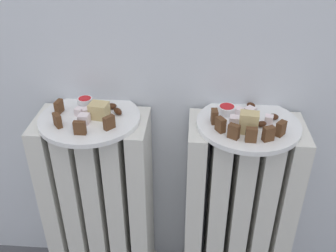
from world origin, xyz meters
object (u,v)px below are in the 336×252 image
object	(u,v)px
radiator_right	(236,216)
fork	(243,123)
radiator_left	(101,209)
jam_bowl_left	(85,102)
jam_bowl_right	(227,109)
plate_left	(90,118)
plate_right	(248,124)

from	to	relation	value
radiator_right	fork	distance (m)	0.32
radiator_left	jam_bowl_left	bearing A→B (deg)	114.94
fork	radiator_left	bearing A→B (deg)	178.79
radiator_right	jam_bowl_right	xyz separation A→B (m)	(-0.05, 0.04, 0.33)
radiator_right	jam_bowl_left	size ratio (longest dim) A/B	15.28
radiator_left	jam_bowl_right	xyz separation A→B (m)	(0.35, 0.04, 0.33)
jam_bowl_left	jam_bowl_right	world-z (taller)	jam_bowl_left
radiator_left	plate_left	size ratio (longest dim) A/B	2.34
radiator_left	fork	xyz separation A→B (m)	(0.39, -0.01, 0.32)
plate_right	jam_bowl_right	size ratio (longest dim) A/B	5.77
plate_right	plate_left	bearing A→B (deg)	180.00
jam_bowl_left	fork	xyz separation A→B (m)	(0.41, -0.06, -0.01)
plate_right	jam_bowl_left	bearing A→B (deg)	173.62
plate_right	fork	distance (m)	0.02
plate_left	plate_right	distance (m)	0.40
plate_left	jam_bowl_right	world-z (taller)	jam_bowl_right
jam_bowl_right	plate_right	bearing A→B (deg)	-37.08
jam_bowl_left	fork	world-z (taller)	jam_bowl_left
plate_left	jam_bowl_right	bearing A→B (deg)	6.48
plate_left	radiator_left	bearing A→B (deg)	0.00
radiator_left	jam_bowl_right	size ratio (longest dim) A/B	13.49
radiator_left	radiator_right	size ratio (longest dim) A/B	1.00
jam_bowl_right	jam_bowl_left	bearing A→B (deg)	178.81
jam_bowl_left	jam_bowl_right	xyz separation A→B (m)	(0.37, -0.01, -0.00)
radiator_right	fork	world-z (taller)	fork
plate_left	plate_right	xyz separation A→B (m)	(0.40, 0.00, 0.00)
jam_bowl_right	radiator_right	bearing A→B (deg)	-37.08
radiator_left	jam_bowl_left	world-z (taller)	jam_bowl_left
jam_bowl_right	plate_left	bearing A→B (deg)	-173.52
jam_bowl_right	radiator_left	bearing A→B (deg)	-173.52
radiator_left	plate_left	bearing A→B (deg)	180.00
radiator_left	jam_bowl_right	world-z (taller)	jam_bowl_right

